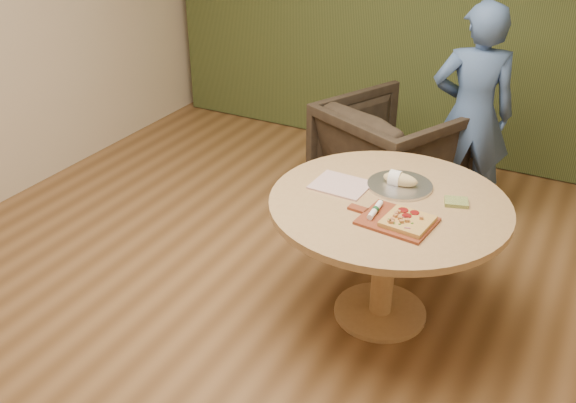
% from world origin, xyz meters
% --- Properties ---
extents(room_shell, '(5.04, 6.04, 2.84)m').
position_xyz_m(room_shell, '(0.00, 0.00, 1.40)').
color(room_shell, brown).
rests_on(room_shell, ground).
extents(pedestal_table, '(1.27, 1.27, 0.75)m').
position_xyz_m(pedestal_table, '(0.55, 0.55, 0.61)').
color(pedestal_table, tan).
rests_on(pedestal_table, ground).
extents(pizza_paddle, '(0.46, 0.31, 0.01)m').
position_xyz_m(pizza_paddle, '(0.65, 0.36, 0.76)').
color(pizza_paddle, brown).
rests_on(pizza_paddle, pedestal_table).
extents(flatbread_pizza, '(0.24, 0.24, 0.04)m').
position_xyz_m(flatbread_pizza, '(0.71, 0.35, 0.78)').
color(flatbread_pizza, tan).
rests_on(flatbread_pizza, pizza_paddle).
extents(cutlery_roll, '(0.04, 0.20, 0.03)m').
position_xyz_m(cutlery_roll, '(0.53, 0.38, 0.78)').
color(cutlery_roll, white).
rests_on(cutlery_roll, pizza_paddle).
extents(newspaper, '(0.31, 0.26, 0.01)m').
position_xyz_m(newspaper, '(0.25, 0.59, 0.76)').
color(newspaper, white).
rests_on(newspaper, pedestal_table).
extents(serving_tray, '(0.36, 0.36, 0.02)m').
position_xyz_m(serving_tray, '(0.54, 0.73, 0.76)').
color(serving_tray, silver).
rests_on(serving_tray, pedestal_table).
extents(bread_roll, '(0.19, 0.09, 0.09)m').
position_xyz_m(bread_roll, '(0.53, 0.73, 0.79)').
color(bread_roll, '#DBC485').
rests_on(bread_roll, serving_tray).
extents(green_packet, '(0.14, 0.13, 0.02)m').
position_xyz_m(green_packet, '(0.86, 0.69, 0.76)').
color(green_packet, olive).
rests_on(green_packet, pedestal_table).
extents(armchair, '(1.15, 1.12, 0.91)m').
position_xyz_m(armchair, '(0.14, 1.77, 0.45)').
color(armchair, black).
rests_on(armchair, ground).
extents(person_standing, '(0.66, 0.54, 1.55)m').
position_xyz_m(person_standing, '(0.63, 1.92, 0.78)').
color(person_standing, '#3E5B8F').
rests_on(person_standing, ground).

